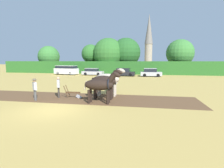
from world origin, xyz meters
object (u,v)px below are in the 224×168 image
(draft_horse_lead_left, at_px, (100,85))
(farmer_beside_team, at_px, (114,82))
(farmer_onlooker_left, at_px, (35,88))
(parked_van, at_px, (66,70))
(tree_center_left, at_px, (108,53))
(draft_horse_trail_left, at_px, (108,79))
(parked_car_center, at_px, (151,73))
(draft_horse_lead_right, at_px, (105,81))
(plow, at_px, (75,94))
(tree_far_left, at_px, (49,57))
(tree_left, at_px, (91,54))
(tree_center, at_px, (126,53))
(church_spire, at_px, (149,40))
(parked_car_center_left, at_px, (124,72))
(parked_car_left, at_px, (93,72))
(tree_center_right, at_px, (180,53))
(farmer_at_plow, at_px, (58,85))

(draft_horse_lead_left, height_order, farmer_beside_team, draft_horse_lead_left)
(farmer_onlooker_left, distance_m, parked_van, 25.63)
(parked_van, bearing_deg, tree_center_left, 53.45)
(draft_horse_trail_left, xyz_separation_m, parked_car_center, (3.90, 19.93, -0.70))
(draft_horse_lead_right, height_order, parked_van, draft_horse_lead_right)
(draft_horse_lead_left, bearing_deg, farmer_beside_team, 86.97)
(draft_horse_trail_left, relative_size, plow, 1.88)
(tree_far_left, relative_size, tree_left, 1.00)
(tree_center, relative_size, draft_horse_trail_left, 3.11)
(draft_horse_lead_right, bearing_deg, draft_horse_lead_left, -89.77)
(draft_horse_lead_left, bearing_deg, draft_horse_lead_right, 90.23)
(church_spire, bearing_deg, parked_van, -114.41)
(tree_center_left, bearing_deg, parked_car_center_left, -57.92)
(tree_center, xyz_separation_m, draft_horse_lead_right, (2.26, -31.04, -3.67))
(church_spire, relative_size, plow, 14.52)
(parked_car_left, xyz_separation_m, parked_car_center, (12.09, -0.84, 0.05))
(tree_center_left, distance_m, draft_horse_lead_right, 30.46)
(tree_far_left, xyz_separation_m, parked_car_center_left, (22.83, -10.36, -3.47))
(farmer_onlooker_left, height_order, parked_car_center, farmer_onlooker_left)
(tree_far_left, height_order, draft_horse_lead_right, tree_far_left)
(farmer_beside_team, distance_m, parked_car_center_left, 18.45)
(tree_center_right, height_order, parked_van, tree_center_right)
(tree_left, height_order, church_spire, church_spire)
(tree_center_left, relative_size, church_spire, 0.40)
(tree_left, xyz_separation_m, draft_horse_lead_right, (11.17, -30.05, -3.37))
(tree_far_left, bearing_deg, church_spire, 46.96)
(parked_van, bearing_deg, parked_car_center, 7.78)
(church_spire, xyz_separation_m, parked_van, (-17.64, -38.86, -10.35))
(draft_horse_trail_left, bearing_deg, farmer_beside_team, 81.61)
(draft_horse_lead_left, bearing_deg, tree_center_left, 100.59)
(farmer_beside_team, bearing_deg, farmer_at_plow, -85.08)
(tree_far_left, bearing_deg, draft_horse_lead_right, -52.73)
(parked_car_center_left, bearing_deg, plow, -91.35)
(farmer_beside_team, bearing_deg, draft_horse_trail_left, -41.40)
(parked_van, bearing_deg, farmer_onlooker_left, -57.91)
(draft_horse_trail_left, height_order, plow, draft_horse_trail_left)
(tree_center_left, relative_size, farmer_beside_team, 4.97)
(tree_center_left, xyz_separation_m, parked_car_left, (-1.75, -7.40, -4.13))
(farmer_at_plow, height_order, parked_van, parked_van)
(draft_horse_trail_left, distance_m, parked_car_left, 22.33)
(plow, bearing_deg, draft_horse_lead_right, -0.00)
(draft_horse_lead_right, height_order, parked_car_center, draft_horse_lead_right)
(draft_horse_lead_right, xyz_separation_m, farmer_beside_team, (0.17, 3.06, -0.42))
(draft_horse_trail_left, xyz_separation_m, parked_car_left, (-8.19, 20.76, -0.75))
(tree_left, relative_size, tree_center, 0.82)
(parked_car_center, bearing_deg, parked_car_center_left, 176.07)
(tree_center_left, height_order, draft_horse_trail_left, tree_center_left)
(church_spire, height_order, parked_van, church_spire)
(farmer_beside_team, bearing_deg, farmer_onlooker_left, -83.55)
(tree_center_left, distance_m, farmer_onlooker_left, 31.38)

